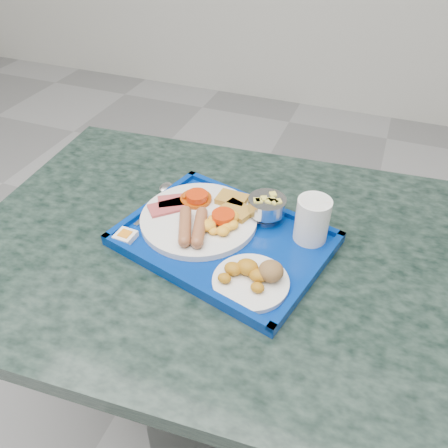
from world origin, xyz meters
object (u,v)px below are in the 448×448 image
(fruit_bowl, at_px, (267,206))
(main_plate, at_px, (202,217))
(table, at_px, (238,304))
(tray, at_px, (224,240))
(bread_plate, at_px, (253,277))
(juice_cup, at_px, (312,219))

(fruit_bowl, bearing_deg, main_plate, -155.53)
(table, height_order, tray, tray)
(table, bearing_deg, bread_plate, -58.47)
(table, bearing_deg, fruit_bowl, 71.62)
(fruit_bowl, bearing_deg, table, -108.38)
(bread_plate, bearing_deg, fruit_bowl, 99.64)
(tray, bearing_deg, fruit_bowl, 55.49)
(table, height_order, bread_plate, bread_plate)
(tray, height_order, bread_plate, bread_plate)
(table, xyz_separation_m, fruit_bowl, (0.03, 0.09, 0.25))
(table, distance_m, fruit_bowl, 0.27)
(main_plate, bearing_deg, fruit_bowl, 24.47)
(main_plate, distance_m, juice_cup, 0.25)
(tray, distance_m, main_plate, 0.08)
(tray, xyz_separation_m, bread_plate, (0.10, -0.10, 0.02))
(tray, xyz_separation_m, main_plate, (-0.07, 0.04, 0.02))
(table, bearing_deg, main_plate, 162.78)
(table, distance_m, bread_plate, 0.26)
(table, relative_size, bread_plate, 8.50)
(tray, distance_m, bread_plate, 0.14)
(main_plate, xyz_separation_m, bread_plate, (0.17, -0.14, 0.00))
(bread_plate, xyz_separation_m, fruit_bowl, (-0.03, 0.20, 0.02))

